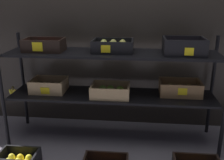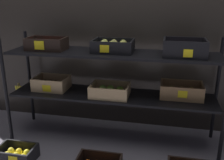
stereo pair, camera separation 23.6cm
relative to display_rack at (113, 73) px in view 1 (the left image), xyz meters
name	(u,v)px [view 1 (the left image)]	position (x,y,z in m)	size (l,w,h in m)	color
ground_plane	(112,138)	(-0.01, 0.00, -0.66)	(10.00, 10.00, 0.00)	slate
storefront_wall	(116,17)	(-0.01, 0.41, 0.45)	(4.28, 0.12, 2.22)	#2D2823
display_rack	(113,73)	(0.00, 0.00, 0.00)	(1.99, 0.46, 0.99)	black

